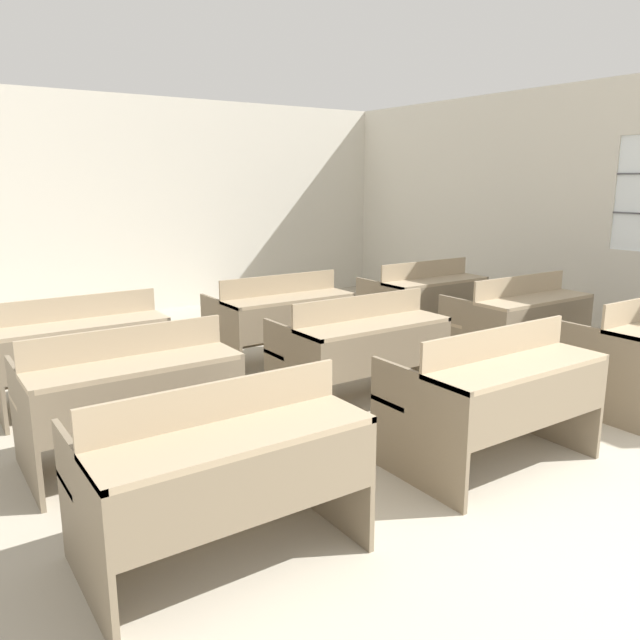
% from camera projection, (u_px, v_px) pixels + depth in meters
% --- Properties ---
extents(wall_back, '(6.80, 0.06, 2.74)m').
position_uv_depth(wall_back, '(162.00, 206.00, 8.18)').
color(wall_back, beige).
rests_on(wall_back, ground_plane).
extents(wall_right_with_window, '(0.06, 7.35, 2.74)m').
position_uv_depth(wall_right_with_window, '(561.00, 211.00, 7.10)').
color(wall_right_with_window, beige).
rests_on(wall_right_with_window, ground_plane).
extents(bench_front_left, '(1.22, 0.78, 0.86)m').
position_uv_depth(bench_front_left, '(221.00, 467.00, 2.79)').
color(bench_front_left, '#7C6C55').
rests_on(bench_front_left, ground_plane).
extents(bench_front_center, '(1.22, 0.78, 0.86)m').
position_uv_depth(bench_front_center, '(494.00, 392.00, 3.77)').
color(bench_front_center, '#7B6C55').
rests_on(bench_front_center, ground_plane).
extents(bench_second_left, '(1.22, 0.78, 0.86)m').
position_uv_depth(bench_second_left, '(130.00, 391.00, 3.78)').
color(bench_second_left, '#7E6F58').
rests_on(bench_second_left, ground_plane).
extents(bench_second_center, '(1.22, 0.78, 0.86)m').
position_uv_depth(bench_second_center, '(360.00, 346.00, 4.79)').
color(bench_second_center, '#7B6C55').
rests_on(bench_second_center, ground_plane).
extents(bench_second_right, '(1.22, 0.78, 0.86)m').
position_uv_depth(bench_second_right, '(519.00, 318.00, 5.76)').
color(bench_second_right, '#7F7059').
rests_on(bench_second_right, ground_plane).
extents(bench_third_left, '(1.22, 0.78, 0.86)m').
position_uv_depth(bench_third_left, '(79.00, 347.00, 4.78)').
color(bench_third_left, '#83735C').
rests_on(bench_third_left, ground_plane).
extents(bench_third_center, '(1.22, 0.78, 0.86)m').
position_uv_depth(bench_third_center, '(281.00, 317.00, 5.80)').
color(bench_third_center, '#7A6A53').
rests_on(bench_third_center, ground_plane).
extents(bench_third_right, '(1.22, 0.78, 0.86)m').
position_uv_depth(bench_third_right, '(425.00, 297.00, 6.76)').
color(bench_third_right, '#7E6E58').
rests_on(bench_third_right, ground_plane).
extents(wastepaper_bin, '(0.30, 0.30, 0.30)m').
position_uv_depth(wastepaper_bin, '(463.00, 303.00, 8.04)').
color(wastepaper_bin, '#474C51').
rests_on(wastepaper_bin, ground_plane).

